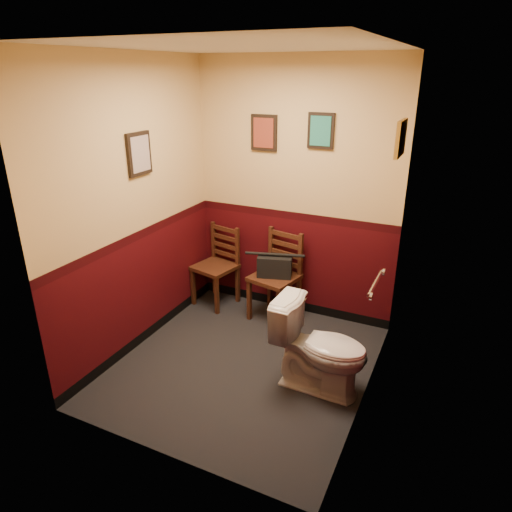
{
  "coord_description": "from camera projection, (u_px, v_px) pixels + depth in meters",
  "views": [
    {
      "loc": [
        1.61,
        -3.16,
        2.54
      ],
      "look_at": [
        0.0,
        0.25,
        1.0
      ],
      "focal_mm": 32.0,
      "sensor_mm": 36.0,
      "label": 1
    }
  ],
  "objects": [
    {
      "name": "chair_left",
      "position": [
        217.0,
        266.0,
        5.23
      ],
      "size": [
        0.51,
        0.51,
        0.91
      ],
      "rotation": [
        0.0,
        0.0,
        -0.21
      ],
      "color": "#532A19",
      "rests_on": "floor"
    },
    {
      "name": "floor",
      "position": [
        245.0,
        364.0,
        4.24
      ],
      "size": [
        2.2,
        2.4,
        0.0
      ],
      "primitive_type": "cube",
      "color": "black",
      "rests_on": "ground"
    },
    {
      "name": "framed_print_back_a",
      "position": [
        264.0,
        133.0,
        4.63
      ],
      "size": [
        0.28,
        0.04,
        0.36
      ],
      "color": "black",
      "rests_on": "wall_back"
    },
    {
      "name": "framed_print_left",
      "position": [
        139.0,
        154.0,
        4.06
      ],
      "size": [
        0.04,
        0.3,
        0.38
      ],
      "color": "black",
      "rests_on": "wall_left"
    },
    {
      "name": "framed_print_right",
      "position": [
        401.0,
        138.0,
        3.54
      ],
      "size": [
        0.04,
        0.34,
        0.28
      ],
      "color": "olive",
      "rests_on": "wall_right"
    },
    {
      "name": "chair_right",
      "position": [
        277.0,
        276.0,
        4.91
      ],
      "size": [
        0.53,
        0.53,
        0.96
      ],
      "rotation": [
        0.0,
        0.0,
        -0.21
      ],
      "color": "#532A19",
      "rests_on": "floor"
    },
    {
      "name": "framed_print_back_b",
      "position": [
        321.0,
        131.0,
        4.38
      ],
      "size": [
        0.26,
        0.04,
        0.34
      ],
      "color": "black",
      "rests_on": "wall_back"
    },
    {
      "name": "wall_back",
      "position": [
        295.0,
        194.0,
        4.74
      ],
      "size": [
        2.2,
        0.0,
        2.7
      ],
      "primitive_type": "cube",
      "rotation": [
        1.57,
        0.0,
        0.0
      ],
      "color": "#39070B",
      "rests_on": "ground"
    },
    {
      "name": "wall_right",
      "position": [
        378.0,
        248.0,
        3.3
      ],
      "size": [
        0.0,
        2.4,
        2.7
      ],
      "primitive_type": "cube",
      "rotation": [
        1.57,
        0.0,
        -1.57
      ],
      "color": "#39070B",
      "rests_on": "ground"
    },
    {
      "name": "toilet_brush",
      "position": [
        339.0,
        382.0,
        3.88
      ],
      "size": [
        0.13,
        0.13,
        0.47
      ],
      "color": "silver",
      "rests_on": "floor"
    },
    {
      "name": "wall_front",
      "position": [
        153.0,
        285.0,
        2.73
      ],
      "size": [
        2.2,
        0.0,
        2.7
      ],
      "primitive_type": "cube",
      "rotation": [
        -1.57,
        0.0,
        0.0
      ],
      "color": "#39070B",
      "rests_on": "ground"
    },
    {
      "name": "ceiling",
      "position": [
        241.0,
        46.0,
        3.22
      ],
      "size": [
        2.2,
        2.4,
        0.0
      ],
      "primitive_type": "cube",
      "rotation": [
        3.14,
        0.0,
        0.0
      ],
      "color": "silver",
      "rests_on": "ground"
    },
    {
      "name": "tp_stack",
      "position": [
        283.0,
        301.0,
        5.04
      ],
      "size": [
        0.23,
        0.14,
        0.4
      ],
      "color": "silver",
      "rests_on": "floor"
    },
    {
      "name": "grab_bar",
      "position": [
        376.0,
        283.0,
        3.67
      ],
      "size": [
        0.05,
        0.56,
        0.06
      ],
      "color": "silver",
      "rests_on": "wall_right"
    },
    {
      "name": "wall_left",
      "position": [
        136.0,
        211.0,
        4.17
      ],
      "size": [
        0.0,
        2.4,
        2.7
      ],
      "primitive_type": "cube",
      "rotation": [
        1.57,
        0.0,
        1.57
      ],
      "color": "#39070B",
      "rests_on": "ground"
    },
    {
      "name": "handbag",
      "position": [
        275.0,
        266.0,
        4.82
      ],
      "size": [
        0.39,
        0.27,
        0.26
      ],
      "rotation": [
        0.0,
        0.0,
        0.29
      ],
      "color": "black",
      "rests_on": "chair_right"
    },
    {
      "name": "toilet",
      "position": [
        320.0,
        348.0,
        3.8
      ],
      "size": [
        0.82,
        0.47,
        0.79
      ],
      "primitive_type": "imported",
      "rotation": [
        0.0,
        0.0,
        1.54
      ],
      "color": "white",
      "rests_on": "floor"
    }
  ]
}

